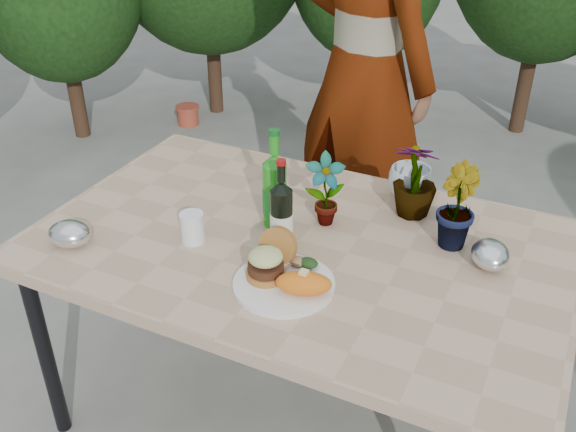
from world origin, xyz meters
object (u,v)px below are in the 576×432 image
at_px(dinner_plate, 284,284).
at_px(wine_bottle, 281,215).
at_px(patio_table, 299,256).
at_px(person, 363,71).

xyz_separation_m(dinner_plate, wine_bottle, (-0.10, 0.18, 0.10)).
relative_size(patio_table, dinner_plate, 5.71).
height_order(patio_table, person, person).
bearing_deg(dinner_plate, wine_bottle, 118.09).
height_order(wine_bottle, person, person).
relative_size(dinner_plate, person, 0.15).
distance_m(patio_table, person, 1.03).
height_order(dinner_plate, wine_bottle, wine_bottle).
distance_m(patio_table, wine_bottle, 0.17).
bearing_deg(wine_bottle, dinner_plate, -47.17).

